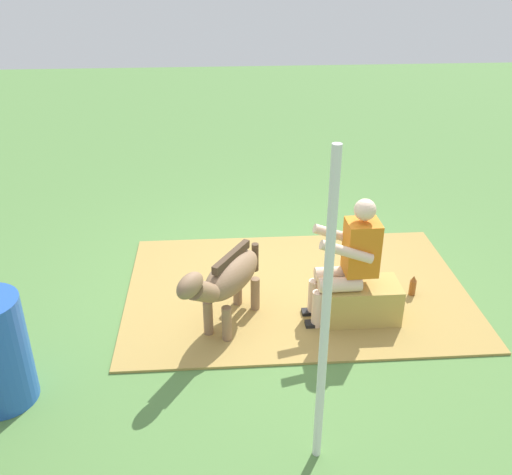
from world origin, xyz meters
The scene contains 7 objects.
ground_plane centered at (0.00, 0.00, 0.00)m, with size 24.00×24.00×0.00m, color #568442.
hay_patch centered at (-0.26, 0.11, 0.01)m, with size 3.55×2.40×0.02m, color #AD8C47.
hay_bale centered at (-0.81, 0.66, 0.20)m, with size 0.71×0.41×0.40m, color tan.
person_seated centered at (-0.65, 0.66, 0.69)m, with size 0.67×0.42×1.28m.
pony_standing centered at (0.48, 0.71, 0.54)m, with size 0.86×1.20×0.90m.
soda_bottle centered at (-1.44, 0.31, 0.12)m, with size 0.07×0.07×0.25m.
tent_pole_left centered at (-0.11, 2.29, 1.17)m, with size 0.06×0.06×2.34m, color silver.
Camera 1 is at (0.54, 5.24, 3.32)m, focal length 40.47 mm.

